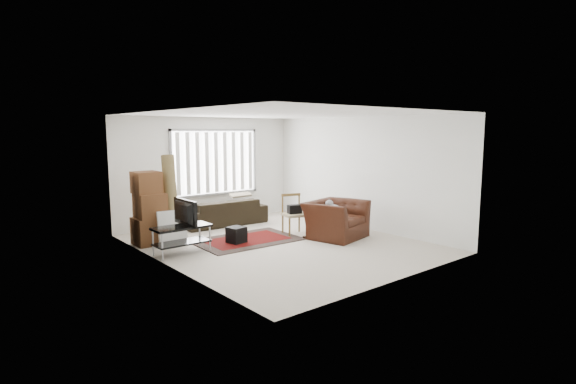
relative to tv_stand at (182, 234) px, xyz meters
name	(u,v)px	position (x,y,z in m)	size (l,w,h in m)	color
room	(267,159)	(1.98, -0.10, 1.36)	(6.00, 6.02, 2.71)	beige
persian_rug	(247,240)	(1.56, 0.09, -0.39)	(2.26, 1.55, 0.02)	black
tv_stand	(182,234)	(0.00, 0.00, 0.00)	(1.10, 0.49, 0.55)	black
tv	(181,213)	(0.00, 0.00, 0.41)	(0.89, 0.12, 0.51)	black
subwoofer	(236,235)	(1.25, 0.01, -0.21)	(0.33, 0.33, 0.33)	black
moving_boxes	(149,211)	(-0.18, 1.12, 0.31)	(0.63, 0.57, 1.53)	brown
white_flatpack	(172,228)	(0.12, 0.68, -0.03)	(0.58, 0.08, 0.74)	silver
rolled_rug	(171,198)	(0.31, 1.11, 0.54)	(0.28, 0.28, 1.84)	brown
sofa	(223,208)	(2.06, 1.84, 0.02)	(2.16, 0.94, 0.83)	black
side_chair	(294,212)	(2.74, -0.11, 0.11)	(0.62, 0.62, 0.92)	#8F815E
armchair	(336,217)	(3.25, -0.95, 0.07)	(1.48, 1.36, 0.93)	#32140A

